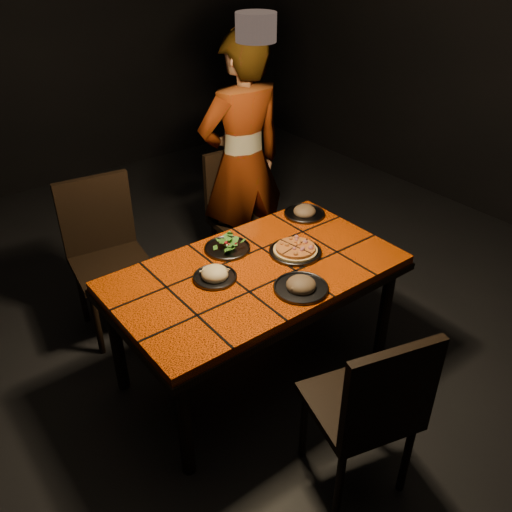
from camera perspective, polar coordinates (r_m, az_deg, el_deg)
room_shell at (r=2.65m, az=-0.00°, el=12.25°), size 6.04×7.04×3.08m
dining_table at (r=3.04m, az=-0.00°, el=-2.60°), size 1.62×0.92×0.75m
chair_near at (r=2.54m, az=12.05°, el=-15.19°), size 0.55×0.55×0.99m
chair_far_left at (r=3.63m, az=-15.58°, el=0.93°), size 0.53×0.53×1.04m
chair_far_right at (r=4.03m, az=-1.69°, el=5.08°), size 0.47×0.47×0.99m
diner at (r=3.89m, az=-1.44°, el=9.71°), size 0.70×0.49×1.83m
pendant_lamp at (r=2.52m, az=-0.00°, el=23.36°), size 0.18×0.18×1.06m
plate_pizza at (r=3.13m, az=4.16°, el=0.59°), size 0.31×0.31×0.04m
plate_pasta at (r=2.91m, az=-4.35°, el=-2.03°), size 0.24×0.24×0.08m
plate_salad at (r=3.16m, az=-3.03°, el=1.09°), size 0.27×0.27×0.07m
plate_mushroom_a at (r=2.83m, az=4.76°, el=-3.09°), size 0.29×0.29×0.10m
plate_mushroom_b at (r=3.55m, az=5.13°, el=4.67°), size 0.27×0.27×0.09m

